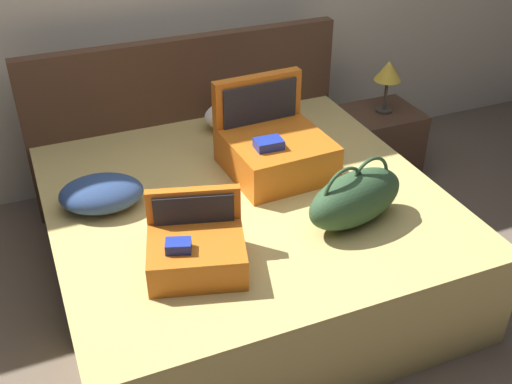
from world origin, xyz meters
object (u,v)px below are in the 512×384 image
hard_case_medium (196,249)px  pillow_near_headboard (101,193)px  nightstand (380,143)px  table_lamp (388,73)px  hard_case_large (275,148)px  pillow_center_head (244,111)px  bed (246,237)px  duffel_bag (356,198)px

hard_case_medium → pillow_near_headboard: hard_case_medium is taller
nightstand → table_lamp: table_lamp is taller
hard_case_large → table_lamp: hard_case_large is taller
pillow_center_head → nightstand: bearing=-3.9°
pillow_near_headboard → table_lamp: 1.91m
hard_case_medium → pillow_center_head: bearing=75.6°
hard_case_large → pillow_near_headboard: size_ratio=1.34×
pillow_near_headboard → pillow_center_head: (0.93, 0.54, 0.02)m
pillow_near_headboard → table_lamp: (1.85, 0.47, 0.13)m
hard_case_medium → pillow_near_headboard: bearing=130.2°
nightstand → table_lamp: size_ratio=1.35×
bed → hard_case_medium: (-0.38, -0.42, 0.34)m
duffel_bag → pillow_near_headboard: size_ratio=1.41×
table_lamp → pillow_center_head: bearing=176.1°
hard_case_medium → table_lamp: size_ratio=1.39×
pillow_center_head → nightstand: 0.99m
nightstand → hard_case_large: bearing=-153.9°
duffel_bag → table_lamp: (0.82, 1.03, 0.08)m
table_lamp → hard_case_medium: bearing=-146.0°
duffel_bag → nightstand: duffel_bag is taller
duffel_bag → hard_case_large: bearing=104.5°
hard_case_large → duffel_bag: bearing=-78.3°
hard_case_medium → bed: bearing=63.6°
hard_case_large → duffel_bag: hard_case_large is taller
bed → table_lamp: (1.20, 0.64, 0.46)m
bed → nightstand: bed is taller
bed → table_lamp: bearing=28.3°
hard_case_medium → pillow_center_head: (0.66, 1.13, -0.00)m
bed → nightstand: 1.36m
bed → hard_case_medium: bearing=-132.1°
bed → table_lamp: 1.43m
bed → pillow_center_head: pillow_center_head is taller
pillow_near_headboard → nightstand: bearing=14.4°
bed → duffel_bag: 0.66m
duffel_bag → bed: bearing=134.0°
hard_case_large → hard_case_medium: hard_case_large is taller
hard_case_medium → duffel_bag: bearing=18.4°
pillow_near_headboard → nightstand: pillow_near_headboard is taller
bed → table_lamp: size_ratio=5.50×
hard_case_large → pillow_center_head: (0.05, 0.54, -0.04)m
duffel_bag → pillow_center_head: size_ratio=1.12×
pillow_center_head → nightstand: pillow_center_head is taller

